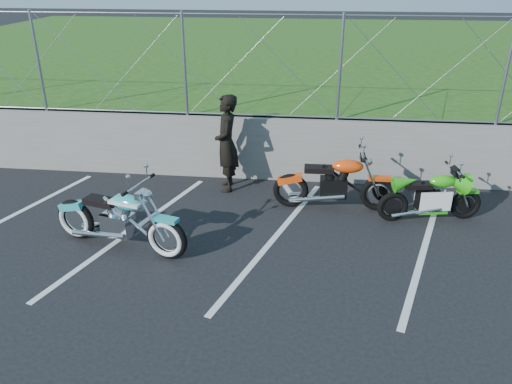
# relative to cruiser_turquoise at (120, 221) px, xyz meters

# --- Properties ---
(ground) EXTENTS (90.00, 90.00, 0.00)m
(ground) POSITION_rel_cruiser_turquoise_xyz_m (2.36, -0.40, -0.47)
(ground) COLOR black
(ground) RESTS_ON ground
(retaining_wall) EXTENTS (30.00, 0.22, 1.30)m
(retaining_wall) POSITION_rel_cruiser_turquoise_xyz_m (2.36, 3.10, 0.18)
(retaining_wall) COLOR slate
(retaining_wall) RESTS_ON ground
(grass_field) EXTENTS (30.00, 20.00, 1.30)m
(grass_field) POSITION_rel_cruiser_turquoise_xyz_m (2.36, 13.10, 0.18)
(grass_field) COLOR #244D14
(grass_field) RESTS_ON ground
(chain_link_fence) EXTENTS (28.00, 0.03, 2.00)m
(chain_link_fence) POSITION_rel_cruiser_turquoise_xyz_m (2.36, 3.10, 1.83)
(chain_link_fence) COLOR gray
(chain_link_fence) RESTS_ON retaining_wall
(parking_lines) EXTENTS (18.29, 4.31, 0.01)m
(parking_lines) POSITION_rel_cruiser_turquoise_xyz_m (3.56, 0.60, -0.47)
(parking_lines) COLOR silver
(parking_lines) RESTS_ON ground
(cruiser_turquoise) EXTENTS (2.32, 0.84, 1.18)m
(cruiser_turquoise) POSITION_rel_cruiser_turquoise_xyz_m (0.00, 0.00, 0.00)
(cruiser_turquoise) COLOR black
(cruiser_turquoise) RESTS_ON ground
(naked_orange) EXTENTS (2.22, 0.75, 1.11)m
(naked_orange) POSITION_rel_cruiser_turquoise_xyz_m (3.36, 1.80, 0.00)
(naked_orange) COLOR black
(naked_orange) RESTS_ON ground
(sportbike_green) EXTENTS (1.83, 0.65, 0.95)m
(sportbike_green) POSITION_rel_cruiser_turquoise_xyz_m (4.99, 1.54, -0.06)
(sportbike_green) COLOR black
(sportbike_green) RESTS_ON ground
(person_standing) EXTENTS (0.57, 0.76, 1.90)m
(person_standing) POSITION_rel_cruiser_turquoise_xyz_m (1.26, 2.45, 0.48)
(person_standing) COLOR black
(person_standing) RESTS_ON ground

